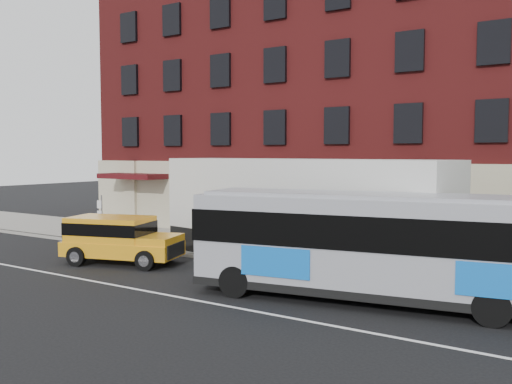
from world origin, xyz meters
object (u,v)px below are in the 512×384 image
Objects in this scene: sign_pole at (101,216)px; city_bus at (391,244)px; yellow_suv at (117,237)px; shipping_container at (296,213)px.

city_bus reaches higher than sign_pole.
yellow_suv is (4.27, -2.89, -0.33)m from sign_pole.
shipping_container is (6.50, 3.64, 1.04)m from yellow_suv.
yellow_suv is at bearing -150.75° from shipping_container.
yellow_suv is at bearing -34.09° from sign_pole.
city_bus is at bearing 0.64° from yellow_suv.
sign_pole is 0.19× the size of shipping_container.
city_bus is at bearing -9.81° from sign_pole.
city_bus is (15.96, -2.76, 0.41)m from sign_pole.
yellow_suv is at bearing -179.36° from city_bus.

